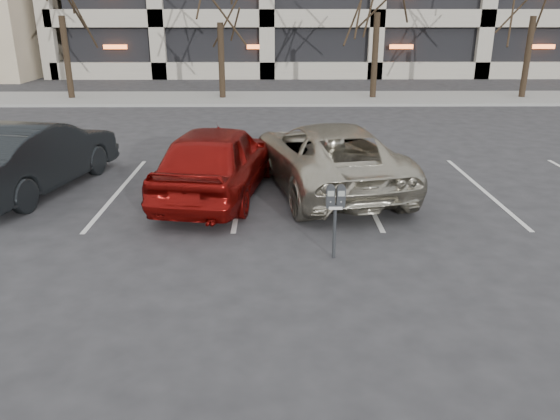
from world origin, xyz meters
TOP-DOWN VIEW (x-y plane):
  - ground at (0.00, 0.00)m, footprint 140.00×140.00m
  - sidewalk at (0.00, 16.00)m, footprint 80.00×4.00m
  - stall_lines at (-1.40, 2.30)m, footprint 16.90×5.20m
  - parking_meter at (0.36, -1.36)m, footprint 0.32×0.13m
  - suv_silver at (0.60, 2.49)m, footprint 3.62×5.93m
  - car_red at (-1.89, 1.95)m, footprint 2.69×5.05m
  - car_dark at (-6.12, 2.46)m, footprint 2.68×5.11m

SIDE VIEW (x-z plane):
  - ground at x=0.00m, z-range 0.00..0.00m
  - stall_lines at x=-1.40m, z-range 0.00..0.01m
  - sidewalk at x=0.00m, z-range 0.00..0.12m
  - suv_silver at x=0.60m, z-range 0.00..1.54m
  - car_dark at x=-6.12m, z-range 0.00..1.60m
  - car_red at x=-1.89m, z-range 0.00..1.63m
  - parking_meter at x=0.36m, z-range 0.33..1.58m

